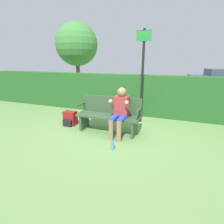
{
  "coord_description": "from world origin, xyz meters",
  "views": [
    {
      "loc": [
        1.58,
        -3.85,
        1.77
      ],
      "look_at": [
        0.15,
        -0.1,
        0.58
      ],
      "focal_mm": 28.0,
      "sensor_mm": 36.0,
      "label": 1
    }
  ],
  "objects_px": {
    "park_bench": "(109,115)",
    "water_bottle": "(112,145)",
    "person_seated": "(120,110)",
    "tree": "(77,45)",
    "signpost": "(142,72)",
    "backpack": "(70,119)",
    "parked_car": "(222,78)"
  },
  "relations": [
    {
      "from": "park_bench",
      "to": "water_bottle",
      "type": "distance_m",
      "value": 1.06
    },
    {
      "from": "water_bottle",
      "to": "tree",
      "type": "xyz_separation_m",
      "value": [
        -4.53,
        6.2,
        2.52
      ]
    },
    {
      "from": "person_seated",
      "to": "signpost",
      "type": "distance_m",
      "value": 1.44
    },
    {
      "from": "parked_car",
      "to": "water_bottle",
      "type": "bearing_deg",
      "value": -121.75
    },
    {
      "from": "park_bench",
      "to": "person_seated",
      "type": "distance_m",
      "value": 0.41
    },
    {
      "from": "signpost",
      "to": "tree",
      "type": "height_order",
      "value": "tree"
    },
    {
      "from": "person_seated",
      "to": "tree",
      "type": "bearing_deg",
      "value": 129.22
    },
    {
      "from": "person_seated",
      "to": "tree",
      "type": "height_order",
      "value": "tree"
    },
    {
      "from": "park_bench",
      "to": "tree",
      "type": "relative_size",
      "value": 0.42
    },
    {
      "from": "water_bottle",
      "to": "signpost",
      "type": "bearing_deg",
      "value": 85.13
    },
    {
      "from": "backpack",
      "to": "signpost",
      "type": "relative_size",
      "value": 0.15
    },
    {
      "from": "water_bottle",
      "to": "signpost",
      "type": "xyz_separation_m",
      "value": [
        0.16,
        1.92,
        1.36
      ]
    },
    {
      "from": "tree",
      "to": "park_bench",
      "type": "bearing_deg",
      "value": -52.29
    },
    {
      "from": "person_seated",
      "to": "signpost",
      "type": "xyz_separation_m",
      "value": [
        0.26,
        1.15,
        0.83
      ]
    },
    {
      "from": "person_seated",
      "to": "signpost",
      "type": "relative_size",
      "value": 0.45
    },
    {
      "from": "signpost",
      "to": "person_seated",
      "type": "bearing_deg",
      "value": -102.84
    },
    {
      "from": "backpack",
      "to": "signpost",
      "type": "bearing_deg",
      "value": 28.49
    },
    {
      "from": "person_seated",
      "to": "tree",
      "type": "distance_m",
      "value": 7.28
    },
    {
      "from": "water_bottle",
      "to": "parked_car",
      "type": "height_order",
      "value": "parked_car"
    },
    {
      "from": "tree",
      "to": "parked_car",
      "type": "bearing_deg",
      "value": 30.21
    },
    {
      "from": "backpack",
      "to": "signpost",
      "type": "xyz_separation_m",
      "value": [
        1.8,
        0.98,
        1.28
      ]
    },
    {
      "from": "person_seated",
      "to": "water_bottle",
      "type": "xyz_separation_m",
      "value": [
        0.1,
        -0.77,
        -0.53
      ]
    },
    {
      "from": "water_bottle",
      "to": "parked_car",
      "type": "relative_size",
      "value": 0.05
    },
    {
      "from": "person_seated",
      "to": "tree",
      "type": "xyz_separation_m",
      "value": [
        -4.43,
        5.43,
        1.99
      ]
    },
    {
      "from": "person_seated",
      "to": "tree",
      "type": "relative_size",
      "value": 0.3
    },
    {
      "from": "park_bench",
      "to": "backpack",
      "type": "bearing_deg",
      "value": 178.26
    },
    {
      "from": "park_bench",
      "to": "person_seated",
      "type": "bearing_deg",
      "value": -22.16
    },
    {
      "from": "person_seated",
      "to": "signpost",
      "type": "bearing_deg",
      "value": 77.16
    },
    {
      "from": "park_bench",
      "to": "signpost",
      "type": "distance_m",
      "value": 1.56
    },
    {
      "from": "signpost",
      "to": "parked_car",
      "type": "relative_size",
      "value": 0.57
    },
    {
      "from": "backpack",
      "to": "water_bottle",
      "type": "bearing_deg",
      "value": -29.89
    },
    {
      "from": "backpack",
      "to": "park_bench",
      "type": "bearing_deg",
      "value": -1.74
    }
  ]
}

